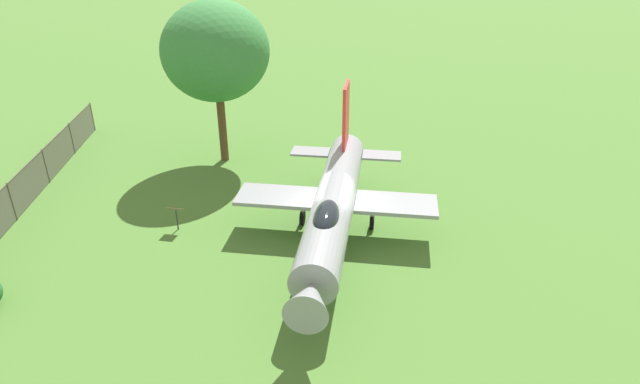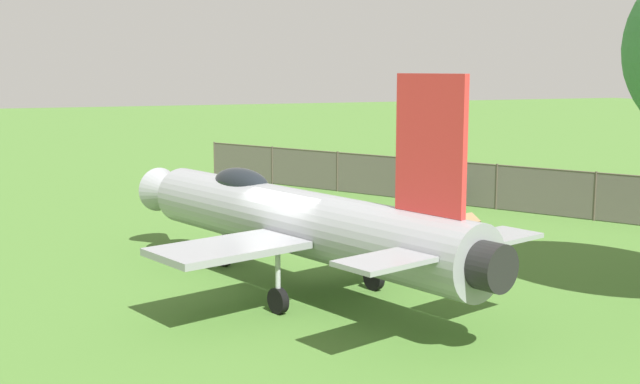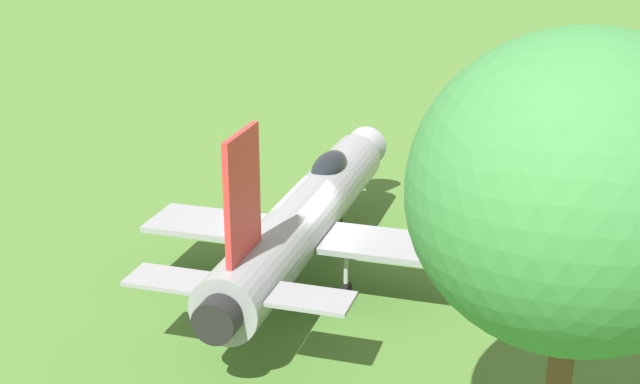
{
  "view_description": "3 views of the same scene",
  "coord_description": "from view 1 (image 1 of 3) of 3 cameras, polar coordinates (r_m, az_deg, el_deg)",
  "views": [
    {
      "loc": [
        7.82,
        -17.17,
        11.65
      ],
      "look_at": [
        0.07,
        -1.44,
        2.87
      ],
      "focal_mm": 29.97,
      "sensor_mm": 36.0,
      "label": 1
    },
    {
      "loc": [
        6.76,
        18.11,
        5.51
      ],
      "look_at": [
        -1.08,
        -1.27,
        2.26
      ],
      "focal_mm": 44.95,
      "sensor_mm": 36.0,
      "label": 2
    },
    {
      "loc": [
        -13.08,
        17.87,
        10.67
      ],
      "look_at": [
        -0.32,
        -0.33,
        2.51
      ],
      "focal_mm": 49.8,
      "sensor_mm": 36.0,
      "label": 3
    }
  ],
  "objects": [
    {
      "name": "shade_tree",
      "position": [
        28.36,
        -11.06,
        14.51
      ],
      "size": [
        5.34,
        5.74,
        8.49
      ],
      "color": "brown",
      "rests_on": "ground_plane"
    },
    {
      "name": "display_jet",
      "position": [
        20.96,
        1.42,
        -1.4
      ],
      "size": [
        8.4,
        12.87,
        5.4
      ],
      "rotation": [
        0.0,
        0.0,
        5.03
      ],
      "color": "gray",
      "rests_on": "ground_plane"
    },
    {
      "name": "ground_plane",
      "position": [
        22.17,
        1.48,
        -5.1
      ],
      "size": [
        200.0,
        200.0,
        0.0
      ],
      "primitive_type": "plane",
      "color": "#47722D"
    },
    {
      "name": "info_plaque",
      "position": [
        23.26,
        -15.13,
        -2.06
      ],
      "size": [
        0.68,
        0.54,
        1.14
      ],
      "color": "#333333",
      "rests_on": "ground_plane"
    }
  ]
}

